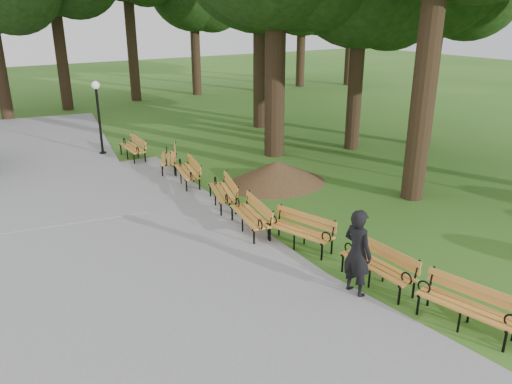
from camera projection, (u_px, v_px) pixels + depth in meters
ground at (327, 270)px, 11.61m from camera, size 100.00×100.00×0.00m
path at (116, 261)px, 11.94m from camera, size 12.00×38.00×0.06m
person at (357, 253)px, 10.32m from camera, size 0.52×0.74×1.91m
lamp_post at (97, 102)px, 19.97m from camera, size 0.32×0.32×2.99m
dirt_mound at (277, 172)px, 17.19m from camera, size 2.98×2.98×0.80m
bench_1 at (466, 307)px, 9.37m from camera, size 1.05×1.99×0.88m
bench_2 at (377, 266)px, 10.85m from camera, size 0.70×1.92×0.88m
bench_3 at (300, 231)px, 12.55m from camera, size 1.16×2.00×0.88m
bench_4 at (250, 216)px, 13.44m from camera, size 0.97×1.98×0.88m
bench_5 at (222, 192)px, 15.19m from camera, size 1.17×2.00×0.88m
bench_6 at (187, 172)px, 17.10m from camera, size 1.03×1.99×0.88m
bench_7 at (168, 159)px, 18.59m from camera, size 1.34×2.00×0.88m
bench_8 at (132, 148)px, 19.99m from camera, size 0.68×1.91×0.88m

